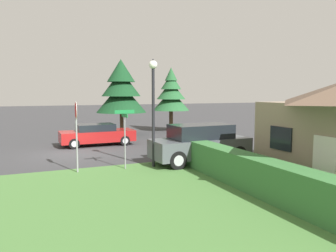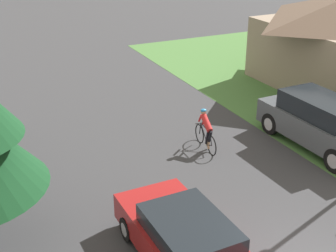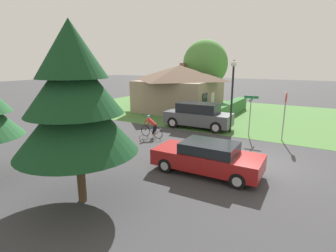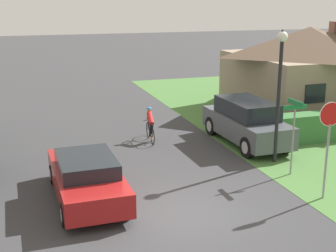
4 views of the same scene
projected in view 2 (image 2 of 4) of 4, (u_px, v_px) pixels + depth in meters
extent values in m
cube|color=maroon|center=(187.00, 246.00, 10.92)|extent=(1.95, 4.71, 0.70)
cube|color=black|center=(189.00, 228.00, 10.60)|extent=(1.68, 2.35, 0.44)
cylinder|color=black|center=(128.00, 229.00, 12.00)|extent=(0.25, 0.65, 0.64)
cylinder|color=#ADADB2|center=(128.00, 229.00, 12.00)|extent=(0.26, 0.38, 0.37)
cylinder|color=black|center=(186.00, 212.00, 12.68)|extent=(0.25, 0.65, 0.64)
cylinder|color=#ADADB2|center=(186.00, 212.00, 12.68)|extent=(0.26, 0.38, 0.37)
torus|color=black|center=(212.00, 146.00, 16.29)|extent=(0.10, 0.72, 0.72)
torus|color=black|center=(200.00, 134.00, 17.18)|extent=(0.10, 0.72, 0.72)
cylinder|color=black|center=(209.00, 139.00, 16.45)|extent=(0.05, 0.18, 0.56)
cylinder|color=black|center=(204.00, 134.00, 16.77)|extent=(0.09, 0.65, 0.61)
cylinder|color=black|center=(205.00, 128.00, 16.59)|extent=(0.10, 0.77, 0.07)
cylinder|color=black|center=(210.00, 145.00, 16.45)|extent=(0.07, 0.35, 0.15)
cylinder|color=black|center=(211.00, 139.00, 16.28)|extent=(0.05, 0.22, 0.44)
cylinder|color=black|center=(200.00, 128.00, 17.05)|extent=(0.05, 0.12, 0.47)
cylinder|color=black|center=(201.00, 123.00, 16.92)|extent=(0.44, 0.06, 0.02)
ellipsoid|color=black|center=(210.00, 132.00, 16.26)|extent=(0.10, 0.21, 0.05)
cylinder|color=black|center=(210.00, 136.00, 16.33)|extent=(0.13, 0.26, 0.47)
cylinder|color=black|center=(208.00, 137.00, 16.50)|extent=(0.13, 0.26, 0.62)
cylinder|color=tan|center=(209.00, 145.00, 16.54)|extent=(0.08, 0.08, 0.30)
cylinder|color=tan|center=(208.00, 145.00, 16.73)|extent=(0.17, 0.08, 0.21)
cylinder|color=red|center=(207.00, 123.00, 16.42)|extent=(0.28, 0.71, 0.54)
cylinder|color=red|center=(204.00, 121.00, 16.64)|extent=(0.09, 0.26, 0.36)
cylinder|color=red|center=(200.00, 118.00, 16.88)|extent=(0.09, 0.26, 0.36)
sphere|color=tan|center=(203.00, 112.00, 16.54)|extent=(0.19, 0.19, 0.19)
ellipsoid|color=#267FBF|center=(204.00, 110.00, 16.52)|extent=(0.22, 0.18, 0.12)
cube|color=#4C5156|center=(320.00, 128.00, 16.68)|extent=(1.99, 4.92, 0.88)
cube|color=black|center=(322.00, 107.00, 16.38)|extent=(1.72, 2.98, 0.69)
cylinder|color=black|center=(271.00, 124.00, 17.82)|extent=(0.26, 0.84, 0.83)
cylinder|color=#ADADB2|center=(271.00, 124.00, 17.82)|extent=(0.26, 0.49, 0.48)
cylinder|color=black|center=(304.00, 116.00, 18.51)|extent=(0.26, 0.84, 0.83)
cylinder|color=#ADADB2|center=(304.00, 116.00, 18.51)|extent=(0.26, 0.49, 0.48)
cylinder|color=black|center=(335.00, 161.00, 15.13)|extent=(0.26, 0.84, 0.83)
cylinder|color=#ADADB2|center=(335.00, 161.00, 15.13)|extent=(0.26, 0.49, 0.48)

